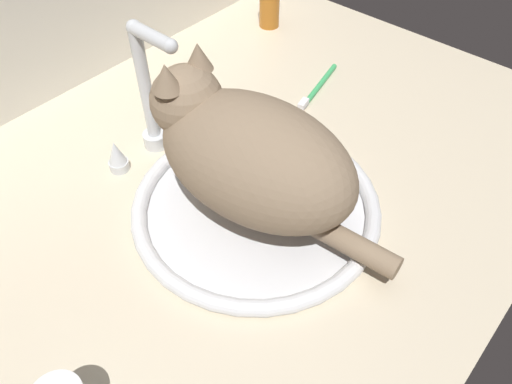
{
  "coord_description": "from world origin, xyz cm",
  "views": [
    {
      "loc": [
        -39.31,
        -38.24,
        59.68
      ],
      "look_at": [
        -2.14,
        -5.9,
        7.0
      ],
      "focal_mm": 35.17,
      "sensor_mm": 36.0,
      "label": 1
    }
  ],
  "objects_px": {
    "amber_bottle": "(270,0)",
    "cat": "(245,151)",
    "faucet": "(151,105)",
    "sink_basin": "(256,206)",
    "toothbrush": "(317,88)"
  },
  "relations": [
    {
      "from": "sink_basin",
      "to": "toothbrush",
      "type": "distance_m",
      "value": 0.33
    },
    {
      "from": "sink_basin",
      "to": "faucet",
      "type": "relative_size",
      "value": 1.62
    },
    {
      "from": "amber_bottle",
      "to": "cat",
      "type": "bearing_deg",
      "value": -143.72
    },
    {
      "from": "cat",
      "to": "toothbrush",
      "type": "distance_m",
      "value": 0.34
    },
    {
      "from": "faucet",
      "to": "cat",
      "type": "distance_m",
      "value": 0.2
    },
    {
      "from": "cat",
      "to": "toothbrush",
      "type": "height_order",
      "value": "cat"
    },
    {
      "from": "amber_bottle",
      "to": "toothbrush",
      "type": "bearing_deg",
      "value": -119.54
    },
    {
      "from": "amber_bottle",
      "to": "sink_basin",
      "type": "bearing_deg",
      "value": -142.04
    },
    {
      "from": "sink_basin",
      "to": "cat",
      "type": "bearing_deg",
      "value": 94.45
    },
    {
      "from": "sink_basin",
      "to": "toothbrush",
      "type": "relative_size",
      "value": 2.27
    },
    {
      "from": "toothbrush",
      "to": "faucet",
      "type": "bearing_deg",
      "value": 160.81
    },
    {
      "from": "sink_basin",
      "to": "toothbrush",
      "type": "bearing_deg",
      "value": 20.0
    },
    {
      "from": "amber_bottle",
      "to": "faucet",
      "type": "bearing_deg",
      "value": -164.37
    },
    {
      "from": "cat",
      "to": "amber_bottle",
      "type": "xyz_separation_m",
      "value": [
        0.44,
        0.32,
        -0.05
      ]
    },
    {
      "from": "faucet",
      "to": "amber_bottle",
      "type": "relative_size",
      "value": 1.78
    }
  ]
}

